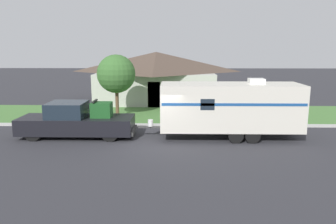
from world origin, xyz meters
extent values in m
plane|color=#2D2D33|center=(0.00, 0.00, 0.00)|extent=(120.00, 120.00, 0.00)
cube|color=#ADADA8|center=(0.00, 3.75, 0.07)|extent=(80.00, 0.30, 0.14)
cube|color=#477538|center=(0.00, 7.40, 0.01)|extent=(80.00, 7.00, 0.03)
cube|color=#B2B2A8|center=(-0.80, 13.85, 1.32)|extent=(10.08, 7.59, 2.63)
pyramid|color=#4C3D33|center=(-0.80, 13.85, 3.52)|extent=(10.89, 8.19, 1.77)
cube|color=#4C3828|center=(-0.80, 10.09, 1.05)|extent=(1.00, 0.06, 2.10)
cylinder|color=black|center=(-6.54, 0.40, 0.45)|extent=(0.90, 0.28, 0.90)
cylinder|color=black|center=(-6.54, 2.09, 0.45)|extent=(0.90, 0.28, 0.90)
cylinder|color=black|center=(-2.50, 0.40, 0.45)|extent=(0.90, 0.28, 0.90)
cylinder|color=black|center=(-2.50, 2.09, 0.45)|extent=(0.90, 0.28, 0.90)
cube|color=black|center=(-5.62, 1.25, 0.68)|extent=(3.79, 2.05, 0.86)
cube|color=#19232D|center=(-4.94, 1.25, 1.51)|extent=(1.97, 1.89, 0.80)
cube|color=black|center=(-2.56, 1.25, 0.68)|extent=(2.33, 2.05, 0.86)
cube|color=#333333|center=(-1.34, 1.25, 0.37)|extent=(0.12, 1.85, 0.20)
cube|color=#194C1E|center=(-3.08, 1.25, 1.51)|extent=(1.07, 0.86, 0.80)
cube|color=black|center=(-3.42, 1.25, 1.99)|extent=(0.10, 0.95, 0.08)
cylinder|color=black|center=(3.99, 0.19, 0.39)|extent=(0.77, 0.22, 0.77)
cylinder|color=black|center=(3.99, 2.30, 0.39)|extent=(0.77, 0.22, 0.77)
cylinder|color=black|center=(4.84, 0.19, 0.39)|extent=(0.77, 0.22, 0.77)
cylinder|color=black|center=(4.84, 2.30, 0.39)|extent=(0.77, 0.22, 0.77)
cube|color=beige|center=(3.82, 1.25, 1.72)|extent=(7.38, 2.39, 2.42)
cube|color=navy|center=(3.82, 0.05, 2.02)|extent=(7.23, 0.01, 0.14)
cube|color=#383838|center=(-0.51, 1.25, 0.56)|extent=(1.29, 0.12, 0.10)
cylinder|color=silver|center=(-0.44, 1.25, 0.79)|extent=(0.28, 0.28, 0.36)
cube|color=silver|center=(5.15, 1.25, 3.07)|extent=(0.80, 0.68, 0.28)
cube|color=#19232D|center=(2.50, 0.05, 2.02)|extent=(0.70, 0.01, 0.56)
cylinder|color=brown|center=(-6.40, 4.53, 0.53)|extent=(0.09, 0.09, 1.07)
cube|color=#B2B2B2|center=(-6.40, 4.53, 1.18)|extent=(0.48, 0.20, 0.22)
cylinder|color=brown|center=(-3.13, 6.36, 1.02)|extent=(0.24, 0.24, 2.04)
sphere|color=#38662D|center=(-3.13, 6.36, 3.03)|extent=(2.63, 2.63, 2.63)
camera|label=1|loc=(0.84, -15.98, 4.83)|focal=35.00mm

